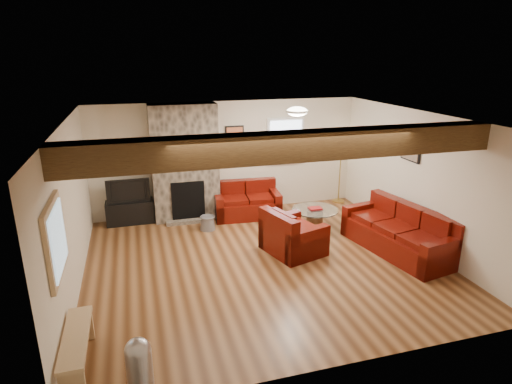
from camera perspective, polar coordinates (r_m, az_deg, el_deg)
The scene contains 18 objects.
room at distance 7.10m, azimuth 1.11°, elevation -0.27°, with size 8.00×8.00×8.00m.
oak_beam at distance 5.68m, azimuth 4.92°, elevation 6.10°, with size 6.00×0.36×0.38m, color #362110.
chimney_breast at distance 9.26m, azimuth -9.45°, elevation 3.66°, with size 1.40×0.67×2.50m.
back_window at distance 9.93m, azimuth 3.95°, elevation 6.77°, with size 0.90×0.08×1.10m, color silver, non-canonical shape.
hatch_window at distance 5.42m, azimuth -25.13°, elevation -5.75°, with size 0.08×1.00×0.90m, color tan, non-canonical shape.
ceiling_dome at distance 7.96m, azimuth 5.51°, elevation 10.44°, with size 0.40×0.40×0.18m, color white, non-canonical shape.
artwork_back at distance 9.56m, azimuth -2.86°, elevation 7.28°, with size 0.42×0.06×0.52m, color black, non-canonical shape.
artwork_right at distance 8.54m, azimuth 19.91°, elevation 5.27°, with size 0.06×0.55×0.42m, color black, non-canonical shape.
sofa_three at distance 8.22m, azimuth 18.44°, elevation -4.81°, with size 2.16×0.90×0.83m, color #470905, non-canonical shape.
loveseat at distance 9.48m, azimuth -1.25°, elevation -1.05°, with size 1.44×0.83×0.76m, color #470905, non-canonical shape.
armchair_red at distance 7.81m, azimuth 5.02°, elevation -5.22°, with size 1.00×0.87×0.81m, color #470905, non-canonical shape.
coffee_table at distance 8.86m, azimuth 7.83°, elevation -3.66°, with size 0.94×0.94×0.49m.
tv_cabinet at distance 9.53m, azimuth -16.41°, elevation -2.58°, with size 0.98×0.39×0.49m, color black.
television at distance 9.37m, azimuth -16.68°, elevation 0.29°, with size 0.88×0.12×0.51m, color black.
floor_lamp at distance 10.36m, azimuth 11.34°, elevation 6.05°, with size 0.42×0.42×1.63m.
pine_bench at distance 5.60m, azimuth -22.66°, elevation -19.11°, with size 0.28×1.18×0.44m, color tan, non-canonical shape.
pedal_bin at distance 4.99m, azimuth -15.29°, elevation -21.60°, with size 0.28×0.28×0.69m, color #A4A3A8, non-canonical shape.
coal_bucket at distance 8.89m, azimuth -6.48°, elevation -4.09°, with size 0.32×0.32×0.30m, color gray, non-canonical shape.
Camera 1 is at (-2.01, -6.43, 3.47)m, focal length 30.00 mm.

